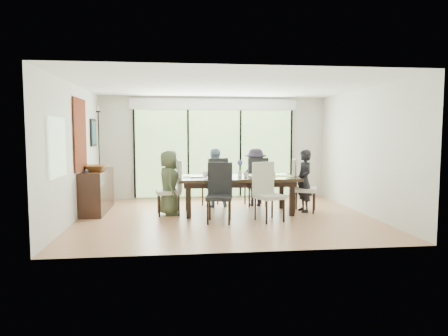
{
  "coord_description": "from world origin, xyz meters",
  "views": [
    {
      "loc": [
        -0.97,
        -8.13,
        1.74
      ],
      "look_at": [
        0.0,
        0.25,
        1.0
      ],
      "focal_mm": 32.0,
      "sensor_mm": 36.0,
      "label": 1
    }
  ],
  "objects": [
    {
      "name": "papers",
      "position": [
        1.02,
        0.3,
        0.8
      ],
      "size": [
        0.32,
        0.23,
        0.0
      ],
      "primitive_type": "cube",
      "color": "white",
      "rests_on": "table_top"
    },
    {
      "name": "blinds_header",
      "position": [
        0.0,
        2.46,
        2.5
      ],
      "size": [
        4.4,
        0.06,
        0.28
      ],
      "primitive_type": "cube",
      "color": "white",
      "rests_on": "wall_back"
    },
    {
      "name": "wall_back",
      "position": [
        0.0,
        2.51,
        1.35
      ],
      "size": [
        6.0,
        0.02,
        2.7
      ],
      "primitive_type": "cube",
      "color": "beige",
      "rests_on": "floor"
    },
    {
      "name": "vase",
      "position": [
        0.37,
        0.4,
        0.86
      ],
      "size": [
        0.09,
        0.09,
        0.13
      ],
      "primitive_type": "cylinder",
      "color": "silver",
      "rests_on": "table_top"
    },
    {
      "name": "side_window",
      "position": [
        -2.97,
        -1.2,
        1.5
      ],
      "size": [
        0.02,
        0.9,
        1.0
      ],
      "primitive_type": "cube",
      "color": "#8CAD7F",
      "rests_on": "wall_left"
    },
    {
      "name": "placemat_paper",
      "position": [
        -0.23,
        0.05,
        0.8
      ],
      "size": [
        0.47,
        0.34,
        0.01
      ],
      "primitive_type": "cube",
      "color": "white",
      "rests_on": "table_top"
    },
    {
      "name": "table_leg_bl",
      "position": [
        -0.76,
        0.78,
        0.37
      ],
      "size": [
        0.1,
        0.1,
        0.74
      ],
      "primitive_type": "cube",
      "color": "black",
      "rests_on": "floor"
    },
    {
      "name": "tablet_far_l",
      "position": [
        -0.03,
        0.7,
        0.81
      ],
      "size": [
        0.28,
        0.19,
        0.01
      ],
      "primitive_type": "cube",
      "color": "black",
      "rests_on": "table_top"
    },
    {
      "name": "table_apron",
      "position": [
        0.32,
        0.35,
        0.67
      ],
      "size": [
        2.35,
        0.96,
        0.11
      ],
      "primitive_type": "cube",
      "color": "black",
      "rests_on": "floor"
    },
    {
      "name": "platter_base",
      "position": [
        -0.23,
        0.05,
        0.82
      ],
      "size": [
        0.28,
        0.28,
        0.03
      ],
      "primitive_type": "cube",
      "color": "white",
      "rests_on": "table_top"
    },
    {
      "name": "table_leg_fr",
      "position": [
        1.4,
        -0.08,
        0.37
      ],
      "size": [
        0.1,
        0.1,
        0.74
      ],
      "primitive_type": "cube",
      "color": "black",
      "rests_on": "floor"
    },
    {
      "name": "placemat_right",
      "position": [
        1.27,
        0.35,
        0.8
      ],
      "size": [
        0.47,
        0.34,
        0.01
      ],
      "primitive_type": "cube",
      "color": "#9CB741",
      "rests_on": "table_top"
    },
    {
      "name": "wall_right",
      "position": [
        3.01,
        0.0,
        1.35
      ],
      "size": [
        0.02,
        5.0,
        2.7
      ],
      "primitive_type": "cube",
      "color": "silver",
      "rests_on": "floor"
    },
    {
      "name": "tablet_far_r",
      "position": [
        0.82,
        0.7,
        0.81
      ],
      "size": [
        0.26,
        0.18,
        0.01
      ],
      "primitive_type": "cube",
      "color": "black",
      "rests_on": "table_top"
    },
    {
      "name": "table_leg_fl",
      "position": [
        -0.76,
        -0.08,
        0.37
      ],
      "size": [
        0.1,
        0.1,
        0.74
      ],
      "primitive_type": "cube",
      "color": "black",
      "rests_on": "floor"
    },
    {
      "name": "wall_left",
      "position": [
        -3.01,
        0.0,
        1.35
      ],
      "size": [
        0.02,
        5.0,
        2.7
      ],
      "primitive_type": "cube",
      "color": "silver",
      "rests_on": "floor"
    },
    {
      "name": "candlestick_shaft",
      "position": [
        -2.76,
        1.24,
        1.59
      ],
      "size": [
        0.02,
        0.02,
        1.28
      ],
      "primitive_type": "cylinder",
      "color": "black",
      "rests_on": "sideboard"
    },
    {
      "name": "art_frame",
      "position": [
        -2.97,
        1.7,
        1.75
      ],
      "size": [
        0.03,
        0.55,
        0.65
      ],
      "primitive_type": "cube",
      "color": "black",
      "rests_on": "wall_left"
    },
    {
      "name": "cup_c",
      "position": [
        1.12,
        0.45,
        0.85
      ],
      "size": [
        0.19,
        0.19,
        0.1
      ],
      "primitive_type": "imported",
      "rotation": [
        0.0,
        0.0,
        3.86
      ],
      "color": "white",
      "rests_on": "table_top"
    },
    {
      "name": "placemat_far_l",
      "position": [
        -0.13,
        0.75,
        0.8
      ],
      "size": [
        0.47,
        0.34,
        0.01
      ],
      "primitive_type": "cube",
      "color": "#90A93C",
      "rests_on": "table_top"
    },
    {
      "name": "art_canvas",
      "position": [
        -2.95,
        1.7,
        1.75
      ],
      "size": [
        0.01,
        0.45,
        0.55
      ],
      "primitive_type": "cube",
      "color": "#164348",
      "rests_on": "wall_left"
    },
    {
      "name": "mullion_c",
      "position": [
        0.7,
        2.46,
        1.2
      ],
      "size": [
        0.05,
        0.04,
        2.3
      ],
      "primitive_type": "cube",
      "color": "black",
      "rests_on": "wall_back"
    },
    {
      "name": "mullion_b",
      "position": [
        -0.7,
        2.46,
        1.2
      ],
      "size": [
        0.05,
        0.04,
        2.3
      ],
      "primitive_type": "cube",
      "color": "black",
      "rests_on": "wall_back"
    },
    {
      "name": "candlestick_base",
      "position": [
        -2.76,
        1.24,
        0.94
      ],
      "size": [
        0.1,
        0.1,
        0.04
      ],
      "primitive_type": "cylinder",
      "color": "black",
      "rests_on": "sideboard"
    },
    {
      "name": "mullion_d",
      "position": [
        2.1,
        2.46,
        1.2
      ],
      "size": [
        0.05,
        0.04,
        2.3
      ],
      "primitive_type": "cube",
      "color": "black",
      "rests_on": "wall_back"
    },
    {
      "name": "table_top",
      "position": [
        0.32,
        0.35,
        0.77
      ],
      "size": [
        2.56,
        1.17,
        0.06
      ],
      "primitive_type": "cube",
      "color": "black",
      "rests_on": "floor"
    },
    {
      "name": "deck",
      "position": [
        0.0,
        3.4,
        -0.05
      ],
      "size": [
        6.0,
        1.8,
        0.1
      ],
      "primitive_type": "cube",
      "color": "brown",
      "rests_on": "ground"
    },
    {
      "name": "wall_front",
      "position": [
        0.0,
        -2.51,
        1.35
      ],
      "size": [
        6.0,
        0.02,
        2.7
      ],
      "primitive_type": "cube",
      "color": "white",
      "rests_on": "floor"
    },
    {
      "name": "person_far_right",
      "position": [
        0.87,
        1.18,
        0.69
      ],
      "size": [
        0.69,
        0.49,
        1.38
      ],
      "primitive_type": "imported",
      "rotation": [
        0.0,
        0.0,
        3.0
      ],
      "color": "black",
      "rests_on": "floor"
    },
    {
      "name": "bowl",
      "position": [
        -2.76,
        0.79,
        0.98
      ],
      "size": [
        0.49,
        0.49,
        0.12
      ],
      "primitive_type": "imported",
      "color": "brown",
      "rests_on": "sideboard"
    },
    {
      "name": "person_far_left",
      "position": [
        -0.13,
        1.18,
        0.69
      ],
      "size": [
        0.7,
        0.5,
        1.38
      ],
      "primitive_type": "imported",
      "rotation": [
        0.0,
        0.0,
        3.3
      ],
      "color": "#7B97B1",
      "rests_on": "floor"
    },
    {
      "name": "chair_left_end",
      "position": [
        -1.18,
        0.35,
        0.59
      ],
      "size": [
        0.54,
        0.54,
        1.17
      ],
      "primitive_type": null,
      "rotation": [
        0.0,
        0.0,
        -1.46
      ],
      "color": "beige",
      "rests_on": "floor"
    },
    {
      "name": "candle",
      "position": [
        -2.76,
        1.24,
        2.29
      ],
      "size": [
        0.04,
        0.04,
        0.1
      ],
      "primitive_type": "cylinder",
      "color": "silver",
      "rests_on": "sideboard"
    },
    {
      "name": "person_left_end",
      "position": [
        -1.16,
        0.35,
        0.69
      ],
      "size": [
        0.45,
        0.67,
        1.38
      ],
      "primitive_type": "imported",
      "rotation": [
        0.0,
        0.0,
        1.65
      ],
      "color": "#444F35",
      "rests_on": "floor"
    },
    {
      "name": "cup_b",
      "position": [
        0.47,
        0.25,
        0.85
      ],
      "size": [
        0.14,
        0.14,
        0.1
      ],
      "primitive_type": "imported",
      "rotation": [
        0.0,
        0.0,
        1.96
      ],
      "color": "white",
      "rests_on": "table_top"
    },
    {
      "name": "chair_right_end",
      "position": [
        1.82,
        0.35,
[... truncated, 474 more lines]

